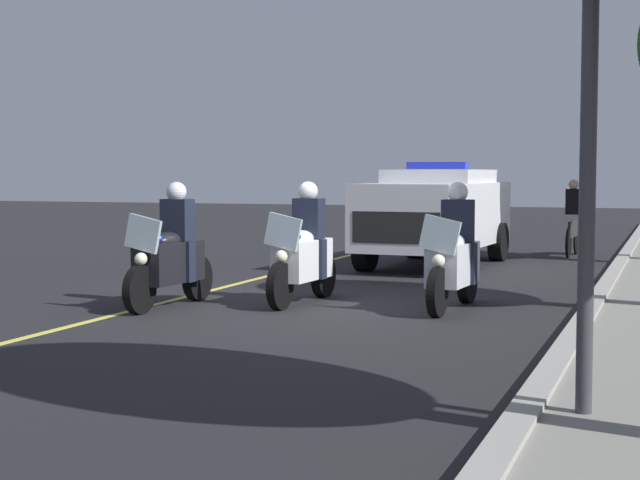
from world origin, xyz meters
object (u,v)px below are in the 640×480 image
police_suv (436,212)px  cyclist_background (573,218)px  police_motorcycle_lead_left (170,256)px  traffic_light (590,17)px  police_motorcycle_lead_right (303,254)px  police_motorcycle_trailing (454,258)px

police_suv → cyclist_background: (-3.21, 2.33, -0.22)m
police_motorcycle_lead_left → cyclist_background: 11.23m
police_motorcycle_lead_left → traffic_light: (4.72, 5.92, 2.25)m
cyclist_background → police_motorcycle_lead_left: bearing=-23.0°
police_motorcycle_lead_right → police_motorcycle_trailing: same height
police_motorcycle_lead_left → traffic_light: 7.90m
police_motorcycle_trailing → police_suv: bearing=-164.7°
police_motorcycle_trailing → police_motorcycle_lead_right: bearing=-88.4°
police_motorcycle_lead_left → police_suv: bearing=163.9°
police_motorcycle_trailing → traffic_light: (5.78, 2.20, 2.25)m
police_motorcycle_lead_left → cyclist_background: size_ratio=1.22×
police_motorcycle_trailing → police_suv: police_suv is taller
police_motorcycle_trailing → traffic_light: traffic_light is taller
police_motorcycle_lead_right → traffic_light: traffic_light is taller
police_motorcycle_lead_right → cyclist_background: police_motorcycle_lead_right is taller
police_motorcycle_lead_left → police_suv: (-7.13, 2.05, 0.37)m
cyclist_background → police_motorcycle_lead_right: bearing=-16.7°
police_suv → traffic_light: 12.61m
police_motorcycle_trailing → police_suv: (-6.08, -1.67, 0.37)m
traffic_light → police_suv: bearing=-161.9°
police_motorcycle_lead_left → cyclist_background: police_motorcycle_lead_left is taller
cyclist_background → traffic_light: (15.06, 1.54, 2.11)m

